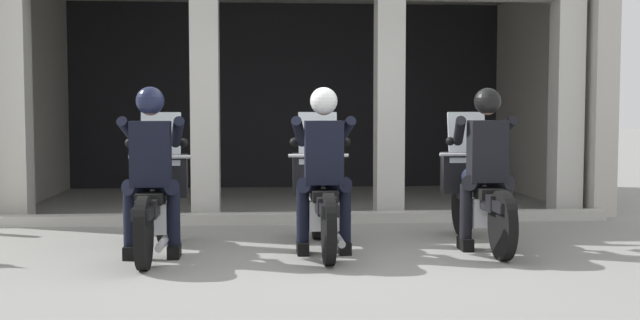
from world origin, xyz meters
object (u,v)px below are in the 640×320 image
at_px(police_officer_center, 324,156).
at_px(motorcycle_right, 478,196).
at_px(police_officer_right, 486,154).
at_px(police_officer_left, 151,157).
at_px(motorcycle_left, 156,201).
at_px(motorcycle_center, 321,198).

bearing_deg(police_officer_center, motorcycle_right, 0.14).
bearing_deg(police_officer_right, police_officer_left, 178.00).
distance_m(motorcycle_left, police_officer_left, 0.52).
xyz_separation_m(police_officer_left, police_officer_right, (3.20, 0.18, 0.00)).
height_order(motorcycle_center, police_officer_right, police_officer_right).
bearing_deg(motorcycle_right, motorcycle_left, 178.00).
xyz_separation_m(motorcycle_center, police_officer_right, (1.60, -0.19, 0.44)).
xyz_separation_m(police_officer_left, motorcycle_center, (1.60, 0.37, -0.44)).
xyz_separation_m(police_officer_center, police_officer_right, (1.60, 0.09, 0.00)).
distance_m(motorcycle_center, police_officer_right, 1.67).
bearing_deg(police_officer_right, motorcycle_right, 84.58).
relative_size(police_officer_left, motorcycle_center, 0.78).
xyz_separation_m(police_officer_left, police_officer_center, (1.60, 0.09, 0.00)).
bearing_deg(motorcycle_center, motorcycle_left, 170.08).
relative_size(police_officer_center, motorcycle_right, 0.78).
relative_size(motorcycle_center, motorcycle_right, 1.00).
relative_size(motorcycle_left, police_officer_right, 1.29).
distance_m(police_officer_center, police_officer_right, 1.60).
distance_m(motorcycle_left, police_officer_right, 3.23).
relative_size(motorcycle_center, police_officer_center, 1.29).
xyz_separation_m(motorcycle_right, police_officer_right, (-0.00, -0.28, 0.44)).
height_order(police_officer_left, motorcycle_center, police_officer_left).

